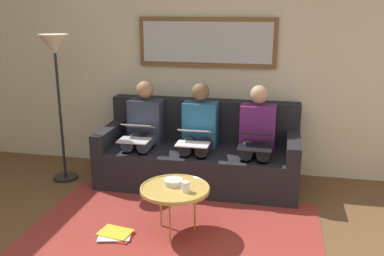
% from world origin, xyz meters
% --- Properties ---
extents(wall_rear, '(6.00, 0.12, 2.60)m').
position_xyz_m(wall_rear, '(0.00, -2.60, 1.30)').
color(wall_rear, beige).
rests_on(wall_rear, ground_plane).
extents(area_rug, '(2.60, 1.80, 0.01)m').
position_xyz_m(area_rug, '(0.00, -0.85, 0.00)').
color(area_rug, maroon).
rests_on(area_rug, ground_plane).
extents(couch, '(2.20, 0.90, 0.90)m').
position_xyz_m(couch, '(0.00, -2.12, 0.31)').
color(couch, black).
rests_on(couch, ground_plane).
extents(framed_mirror, '(1.60, 0.05, 0.56)m').
position_xyz_m(framed_mirror, '(0.00, -2.51, 1.55)').
color(framed_mirror, brown).
extents(coffee_table, '(0.61, 0.61, 0.45)m').
position_xyz_m(coffee_table, '(-0.02, -0.90, 0.42)').
color(coffee_table, tan).
rests_on(coffee_table, ground_plane).
extents(cup, '(0.07, 0.07, 0.09)m').
position_xyz_m(cup, '(-0.13, -0.84, 0.48)').
color(cup, silver).
rests_on(cup, coffee_table).
extents(bowl, '(0.17, 0.17, 0.05)m').
position_xyz_m(bowl, '(0.01, -0.96, 0.46)').
color(bowl, beige).
rests_on(bowl, coffee_table).
extents(person_left, '(0.38, 0.58, 1.14)m').
position_xyz_m(person_left, '(-0.64, -2.05, 0.61)').
color(person_left, '#66236B').
rests_on(person_left, couch).
extents(laptop_black, '(0.34, 0.35, 0.15)m').
position_xyz_m(laptop_black, '(-0.64, -1.81, 0.63)').
color(laptop_black, black).
extents(person_middle, '(0.38, 0.58, 1.14)m').
position_xyz_m(person_middle, '(0.00, -2.05, 0.61)').
color(person_middle, '#235B84').
rests_on(person_middle, couch).
extents(laptop_white, '(0.34, 0.34, 0.15)m').
position_xyz_m(laptop_white, '(0.00, -1.81, 0.62)').
color(laptop_white, white).
extents(person_right, '(0.38, 0.58, 1.14)m').
position_xyz_m(person_right, '(0.64, -2.05, 0.61)').
color(person_right, '#2D3342').
rests_on(person_right, couch).
extents(laptop_silver, '(0.33, 0.38, 0.17)m').
position_xyz_m(laptop_silver, '(0.64, -1.82, 0.63)').
color(laptop_silver, silver).
extents(magazine_stack, '(0.32, 0.29, 0.03)m').
position_xyz_m(magazine_stack, '(0.48, -0.72, 0.02)').
color(magazine_stack, red).
rests_on(magazine_stack, ground_plane).
extents(standing_lamp, '(0.32, 0.32, 1.66)m').
position_xyz_m(standing_lamp, '(1.55, -1.85, 1.37)').
color(standing_lamp, black).
rests_on(standing_lamp, ground_plane).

